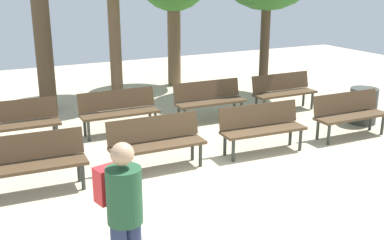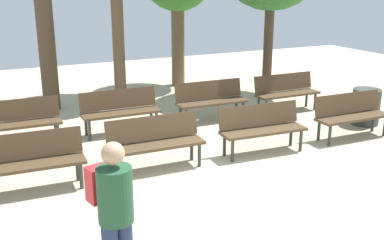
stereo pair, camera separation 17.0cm
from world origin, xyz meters
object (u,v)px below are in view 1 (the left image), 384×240
object	(u,v)px
bench_r0_c0	(31,160)
bench_r0_c2	(262,125)
bench_r1_c0	(15,121)
tree_2	(44,46)
trash_bin	(363,106)
bench_r1_c3	(283,90)
bench_r1_c2	(209,98)
bench_r1_c1	(119,109)
bench_r0_c1	(156,140)
bench_r0_c3	(349,112)
visitor_with_backpack	(123,212)

from	to	relation	value
bench_r0_c0	bench_r0_c2	xyz separation A→B (m)	(4.01, -0.14, 0.00)
bench_r1_c0	tree_2	size ratio (longest dim) A/B	0.53
bench_r0_c0	trash_bin	world-z (taller)	bench_r0_c0
bench_r0_c0	bench_r1_c0	distance (m)	2.15
bench_r1_c3	trash_bin	bearing A→B (deg)	-59.53
bench_r1_c3	bench_r0_c0	bearing A→B (deg)	-161.91
bench_r0_c2	bench_r1_c0	distance (m)	4.58
bench_r0_c0	bench_r1_c2	world-z (taller)	same
bench_r1_c0	bench_r1_c1	xyz separation A→B (m)	(2.00, -0.07, 0.00)
bench_r1_c3	trash_bin	size ratio (longest dim) A/B	2.06
bench_r0_c1	bench_r0_c2	bearing A→B (deg)	-2.16
bench_r0_c0	bench_r1_c0	world-z (taller)	same
bench_r0_c3	bench_r1_c0	xyz separation A→B (m)	(-6.04, 2.34, 0.00)
bench_r0_c0	bench_r1_c0	size ratio (longest dim) A/B	1.00
bench_r0_c1	trash_bin	size ratio (longest dim) A/B	2.07
bench_r0_c0	bench_r0_c2	bearing A→B (deg)	0.95
bench_r0_c0	tree_2	world-z (taller)	tree_2
bench_r1_c2	trash_bin	xyz separation A→B (m)	(2.91, -1.69, -0.12)
bench_r0_c3	bench_r0_c1	bearing A→B (deg)	178.67
bench_r1_c2	tree_2	size ratio (longest dim) A/B	0.53
bench_r1_c2	tree_2	xyz separation A→B (m)	(-3.04, 2.50, 1.03)
bench_r0_c0	tree_2	xyz separation A→B (m)	(1.07, 4.53, 1.03)
bench_r0_c0	bench_r1_c2	size ratio (longest dim) A/B	1.01
bench_r1_c0	bench_r0_c1	bearing A→B (deg)	-45.93
bench_r0_c0	bench_r1_c3	distance (m)	6.39
bench_r1_c0	bench_r1_c3	bearing A→B (deg)	0.12
bench_r0_c0	bench_r1_c1	size ratio (longest dim) A/B	1.01
bench_r0_c0	bench_r0_c3	bearing A→B (deg)	1.14
trash_bin	bench_r0_c2	bearing A→B (deg)	-171.05
bench_r1_c2	trash_bin	world-z (taller)	bench_r1_c2
bench_r0_c0	bench_r1_c3	world-z (taller)	same
bench_r0_c0	tree_2	bearing A→B (deg)	79.70
bench_r1_c2	tree_2	world-z (taller)	tree_2
bench_r0_c3	bench_r1_c3	bearing A→B (deg)	91.08
bench_r0_c1	bench_r0_c3	xyz separation A→B (m)	(4.09, -0.18, 0.00)
bench_r0_c1	visitor_with_backpack	world-z (taller)	visitor_with_backpack
bench_r0_c0	bench_r1_c0	xyz separation A→B (m)	(0.05, 2.15, 0.00)
visitor_with_backpack	tree_2	bearing A→B (deg)	-107.65
bench_r1_c1	tree_2	xyz separation A→B (m)	(-0.97, 2.45, 1.03)
bench_r0_c2	bench_r0_c3	bearing A→B (deg)	2.07
bench_r0_c2	bench_r1_c3	size ratio (longest dim) A/B	1.01
bench_r0_c2	trash_bin	size ratio (longest dim) A/B	2.09
bench_r1_c0	bench_r1_c1	world-z (taller)	same
trash_bin	bench_r1_c1	bearing A→B (deg)	160.67
bench_r0_c2	bench_r1_c1	distance (m)	2.97
bench_r1_c1	trash_bin	bearing A→B (deg)	-18.44
bench_r1_c3	visitor_with_backpack	size ratio (longest dim) A/B	0.97
visitor_with_backpack	bench_r0_c2	bearing A→B (deg)	-154.86
bench_r0_c0	bench_r0_c3	size ratio (longest dim) A/B	1.01
bench_r1_c3	trash_bin	xyz separation A→B (m)	(0.93, -1.61, -0.12)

